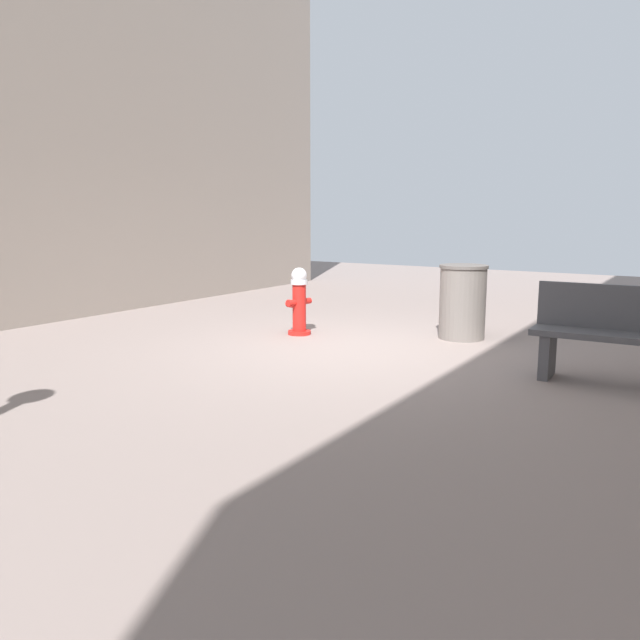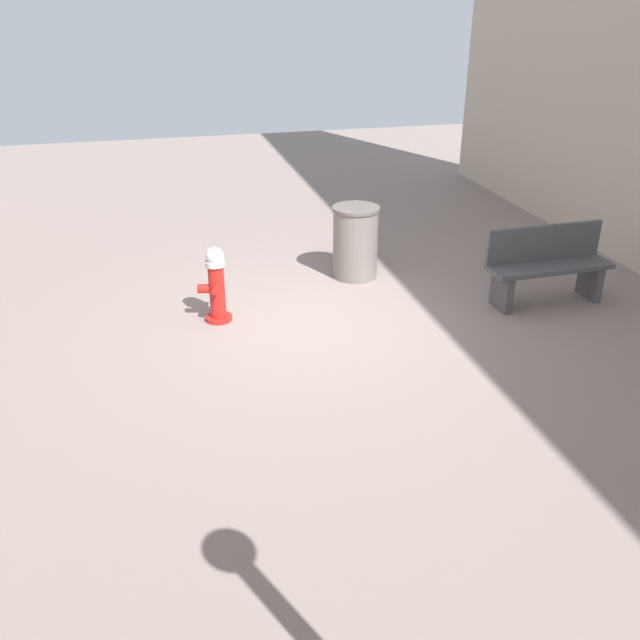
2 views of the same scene
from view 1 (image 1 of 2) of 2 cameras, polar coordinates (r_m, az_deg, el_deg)
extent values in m
plane|color=gray|center=(7.67, 2.84, -2.61)|extent=(23.40, 23.40, 0.00)
cylinder|color=red|center=(8.57, -1.89, -1.14)|extent=(0.31, 0.31, 0.05)
cylinder|color=red|center=(8.51, -1.90, 1.14)|extent=(0.18, 0.18, 0.64)
cylinder|color=silver|center=(8.46, -1.91, 3.48)|extent=(0.23, 0.23, 0.06)
sphere|color=silver|center=(8.45, -1.91, 4.07)|extent=(0.21, 0.21, 0.21)
cylinder|color=red|center=(8.40, -2.58, 1.55)|extent=(0.11, 0.14, 0.08)
cylinder|color=red|center=(8.59, -1.24, 1.74)|extent=(0.11, 0.14, 0.08)
cylinder|color=red|center=(8.61, -2.60, 1.48)|extent=(0.16, 0.13, 0.11)
cube|color=#4C4C51|center=(6.70, 19.98, -3.03)|extent=(0.11, 0.40, 0.45)
cube|color=#4C4C51|center=(6.57, 25.42, -1.36)|extent=(1.56, 0.48, 0.06)
cube|color=#4C4C51|center=(6.72, 25.73, 1.00)|extent=(1.55, 0.10, 0.44)
cylinder|color=slate|center=(8.43, 12.84, 1.48)|extent=(0.60, 0.60, 0.93)
cylinder|color=#5B5551|center=(8.38, 12.96, 4.77)|extent=(0.63, 0.63, 0.04)
camera|label=2|loc=(5.78, -66.15, 23.74)|focal=38.74mm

